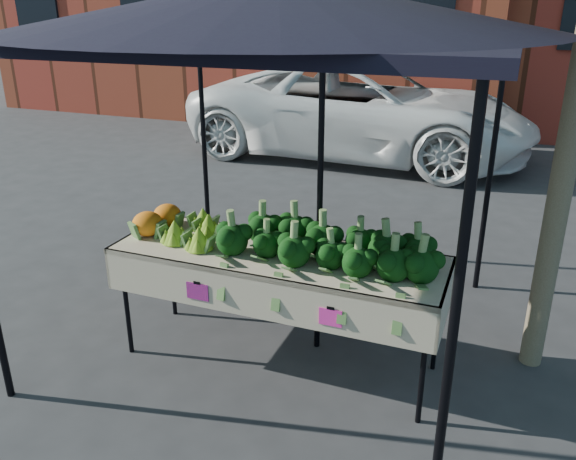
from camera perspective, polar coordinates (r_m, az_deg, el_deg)
The scene contains 6 objects.
ground at distance 4.58m, azimuth 0.44°, elevation -12.63°, with size 90.00×90.00×0.00m, color #2B2B2E.
table at distance 4.35m, azimuth -0.96°, elevation -7.67°, with size 2.40×0.81×0.90m.
canopy at distance 4.36m, azimuth -0.88°, elevation 5.55°, with size 3.16×3.16×2.74m, color black, non-canonical shape.
broccoli_heap at distance 4.00m, azimuth 3.90°, elevation -0.90°, with size 1.57×0.60×0.30m, color black.
romanesco_cluster at distance 4.41m, azimuth -8.87°, elevation 0.58°, with size 0.46×0.60×0.23m, color #74A62B.
cauliflower_pair at distance 4.62m, azimuth -12.67°, elevation 1.16°, with size 0.26×0.46×0.21m, color orange.
Camera 1 is at (1.34, -3.54, 2.57)m, focal length 36.26 mm.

